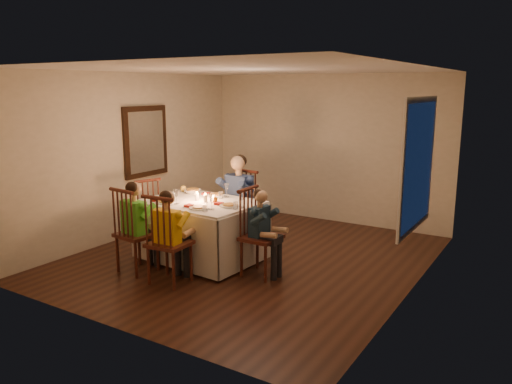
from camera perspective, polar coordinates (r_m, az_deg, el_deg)
The scene contains 26 objects.
ground at distance 7.13m, azimuth -0.66°, elevation -7.52°, with size 5.00×5.00×0.00m, color black.
wall_left at distance 8.23m, azimuth -14.05°, elevation 4.06°, with size 0.02×5.00×2.60m, color beige.
wall_right at distance 5.93m, azimuth 17.97°, elevation 0.93°, with size 0.02×5.00×2.60m, color beige.
wall_back at distance 9.00m, azimuth 7.93°, elevation 4.94°, with size 4.50×0.02×2.60m, color beige.
ceiling at distance 6.73m, azimuth -0.72°, elevation 13.85°, with size 5.00×5.00×0.00m, color white.
dining_table at distance 6.97m, azimuth -6.33°, elevation -2.95°, with size 1.67×1.26×0.80m.
chair_adult at distance 7.78m, azimuth -2.02°, elevation -5.85°, with size 0.47×0.44×1.13m, color #34170E, non-canonical shape.
chair_near_left at distance 6.82m, azimuth -13.27°, elevation -8.77°, with size 0.47×0.44×1.13m, color #34170E, non-canonical shape.
chair_near_right at distance 6.36m, azimuth -9.71°, elevation -10.14°, with size 0.47×0.44×1.13m, color #34170E, non-canonical shape.
chair_end at distance 6.51m, azimuth 0.60°, elevation -9.43°, with size 0.47×0.44×1.13m, color #34170E, non-canonical shape.
chair_extra at distance 7.56m, azimuth -11.34°, elevation -6.61°, with size 0.43×0.41×1.05m, color #34170E, non-canonical shape.
adult at distance 7.78m, azimuth -2.02°, elevation -5.85°, with size 0.53×0.48×1.38m, color navy, non-canonical shape.
child_green at distance 6.82m, azimuth -13.27°, elevation -8.77°, with size 0.43×0.39×1.20m, color green, non-canonical shape.
child_yellow at distance 6.36m, azimuth -9.71°, elevation -10.14°, with size 0.41×0.38×1.17m, color gold, non-canonical shape.
child_teal at distance 6.51m, azimuth 0.60°, elevation -9.43°, with size 0.38×0.35×1.12m, color #192D3E, non-canonical shape.
setting_adult at distance 7.21m, azimuth -4.67°, elevation -0.40°, with size 0.26×0.26×0.02m, color silver.
setting_green at distance 6.87m, azimuth -10.36°, elevation -1.15°, with size 0.26×0.26×0.02m, color silver.
setting_yellow at distance 6.48m, azimuth -6.50°, elevation -1.82°, with size 0.26×0.26×0.02m, color silver.
setting_teal at distance 6.57m, azimuth -3.07°, elevation -1.58°, with size 0.26×0.26×0.02m, color silver.
candle_left at distance 6.94m, azimuth -6.77°, elevation -0.57°, with size 0.06×0.06×0.10m, color white.
candle_right at distance 6.84m, azimuth -5.80°, elevation -0.74°, with size 0.06×0.06×0.10m, color white.
squash at distance 7.57m, azimuth -8.31°, elevation 0.39°, with size 0.09×0.09×0.09m, color yellow.
orange_fruit at distance 6.81m, azimuth -4.74°, elevation -0.86°, with size 0.08×0.08×0.08m, color orange.
serving_bowl at distance 7.42m, azimuth -7.23°, elevation 0.06°, with size 0.24×0.24×0.06m, color silver.
wall_mirror at distance 8.40m, azimuth -12.49°, elevation 5.66°, with size 0.06×0.95×1.15m.
window_blinds at distance 6.00m, azimuth 17.92°, elevation 3.00°, with size 0.07×1.34×1.54m.
Camera 1 is at (3.62, -5.67, 2.36)m, focal length 35.00 mm.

